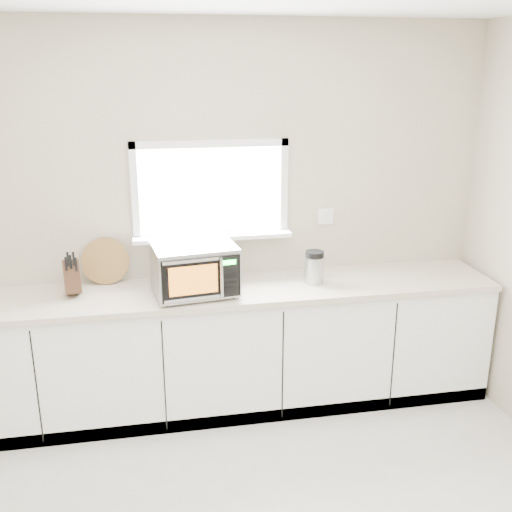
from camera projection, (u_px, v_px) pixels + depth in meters
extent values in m
cube|color=#C2B59A|center=(211.00, 217.00, 4.28)|extent=(4.00, 0.02, 2.70)
cube|color=white|center=(211.00, 190.00, 4.21)|extent=(1.00, 0.02, 0.60)
cube|color=white|center=(213.00, 236.00, 4.24)|extent=(1.12, 0.16, 0.03)
cube|color=white|center=(210.00, 144.00, 4.09)|extent=(1.10, 0.04, 0.05)
cube|color=white|center=(212.00, 235.00, 4.29)|extent=(1.10, 0.04, 0.05)
cube|color=white|center=(135.00, 193.00, 4.10)|extent=(0.05, 0.04, 0.70)
cube|color=white|center=(284.00, 188.00, 4.29)|extent=(0.05, 0.04, 0.70)
cube|color=white|center=(325.00, 216.00, 4.43)|extent=(0.12, 0.01, 0.12)
cube|color=white|center=(219.00, 351.00, 4.28)|extent=(3.92, 0.60, 0.88)
cube|color=beige|center=(218.00, 291.00, 4.13)|extent=(3.92, 0.64, 0.04)
cylinder|color=black|center=(166.00, 305.00, 3.82)|extent=(0.03, 0.03, 0.02)
cylinder|color=black|center=(158.00, 288.00, 4.11)|extent=(0.03, 0.03, 0.02)
cylinder|color=black|center=(233.00, 297.00, 3.95)|extent=(0.03, 0.03, 0.02)
cylinder|color=black|center=(221.00, 281.00, 4.24)|extent=(0.03, 0.03, 0.02)
cube|color=#ADB0B5|center=(194.00, 269.00, 3.98)|extent=(0.58, 0.47, 0.32)
cube|color=black|center=(201.00, 279.00, 3.79)|extent=(0.51, 0.08, 0.28)
cube|color=orange|center=(193.00, 280.00, 3.77)|extent=(0.31, 0.04, 0.19)
cylinder|color=silver|center=(222.00, 278.00, 3.81)|extent=(0.02, 0.02, 0.25)
cube|color=black|center=(229.00, 276.00, 3.84)|extent=(0.13, 0.02, 0.27)
cube|color=#19FF33|center=(229.00, 262.00, 3.81)|extent=(0.09, 0.02, 0.03)
cube|color=silver|center=(194.00, 245.00, 3.93)|extent=(0.58, 0.47, 0.01)
cube|color=#482A19|center=(72.00, 276.00, 3.98)|extent=(0.14, 0.23, 0.26)
cube|color=black|center=(66.00, 264.00, 3.89)|extent=(0.02, 0.05, 0.09)
cube|color=black|center=(71.00, 262.00, 3.90)|extent=(0.02, 0.05, 0.09)
cube|color=black|center=(76.00, 264.00, 3.91)|extent=(0.02, 0.05, 0.09)
cube|color=black|center=(68.00, 259.00, 3.89)|extent=(0.02, 0.05, 0.09)
cube|color=black|center=(74.00, 259.00, 3.90)|extent=(0.02, 0.05, 0.09)
cylinder|color=olive|center=(105.00, 261.00, 4.17)|extent=(0.33, 0.08, 0.33)
cylinder|color=#ADB0B5|center=(314.00, 270.00, 4.21)|extent=(0.17, 0.17, 0.19)
cylinder|color=black|center=(315.00, 254.00, 4.17)|extent=(0.16, 0.16, 0.05)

